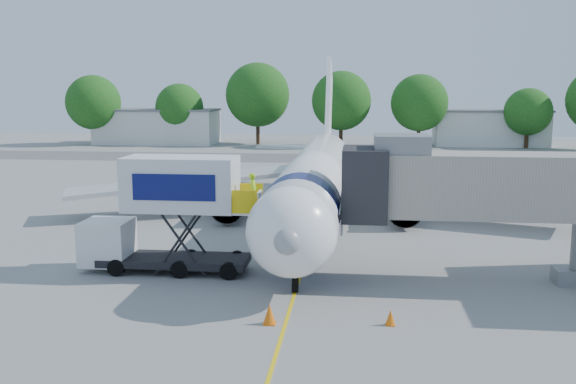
# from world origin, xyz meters

# --- Properties ---
(ground) EXTENTS (160.00, 160.00, 0.00)m
(ground) POSITION_xyz_m (0.00, 0.00, 0.00)
(ground) COLOR gray
(ground) RESTS_ON ground
(guidance_line) EXTENTS (0.15, 70.00, 0.01)m
(guidance_line) POSITION_xyz_m (0.00, 0.00, 0.01)
(guidance_line) COLOR yellow
(guidance_line) RESTS_ON ground
(taxiway_strip) EXTENTS (120.00, 10.00, 0.01)m
(taxiway_strip) POSITION_xyz_m (0.00, 42.00, 0.00)
(taxiway_strip) COLOR #59595B
(taxiway_strip) RESTS_ON ground
(aircraft) EXTENTS (34.17, 37.73, 11.35)m
(aircraft) POSITION_xyz_m (0.00, 4.12, 2.95)
(aircraft) COLOR white
(aircraft) RESTS_ON ground
(jet_bridge) EXTENTS (13.90, 3.20, 6.60)m
(jet_bridge) POSITION_xyz_m (7.99, -7.00, 4.34)
(jet_bridge) COLOR #A09789
(jet_bridge) RESTS_ON ground
(catering_hiloader) EXTENTS (8.50, 2.44, 5.50)m
(catering_hiloader) POSITION_xyz_m (-6.27, -7.00, 2.76)
(catering_hiloader) COLOR black
(catering_hiloader) RESTS_ON ground
(ground_tug) EXTENTS (4.25, 2.88, 1.55)m
(ground_tug) POSITION_xyz_m (0.48, -19.62, 0.81)
(ground_tug) COLOR silver
(ground_tug) RESTS_ON ground
(safety_cone_a) EXTENTS (0.37, 0.37, 0.60)m
(safety_cone_a) POSITION_xyz_m (3.87, -12.96, 0.29)
(safety_cone_a) COLOR orange
(safety_cone_a) RESTS_ON ground
(safety_cone_b) EXTENTS (0.49, 0.49, 0.77)m
(safety_cone_b) POSITION_xyz_m (-0.59, -13.33, 0.37)
(safety_cone_b) COLOR orange
(safety_cone_b) RESTS_ON ground
(outbuilding_left) EXTENTS (18.40, 8.40, 5.30)m
(outbuilding_left) POSITION_xyz_m (-28.00, 60.00, 2.66)
(outbuilding_left) COLOR silver
(outbuilding_left) RESTS_ON ground
(outbuilding_right) EXTENTS (16.40, 7.40, 5.30)m
(outbuilding_right) POSITION_xyz_m (22.00, 62.00, 2.66)
(outbuilding_right) COLOR silver
(outbuilding_right) RESTS_ON ground
(tree_a) EXTENTS (8.13, 8.13, 10.36)m
(tree_a) POSITION_xyz_m (-36.79, 57.07, 6.29)
(tree_a) COLOR #382314
(tree_a) RESTS_ON ground
(tree_b) EXTENTS (7.15, 7.15, 9.12)m
(tree_b) POSITION_xyz_m (-24.05, 58.62, 5.53)
(tree_b) COLOR #382314
(tree_b) RESTS_ON ground
(tree_c) EXTENTS (9.58, 9.58, 12.21)m
(tree_c) POSITION_xyz_m (-12.44, 60.21, 7.41)
(tree_c) COLOR #382314
(tree_c) RESTS_ON ground
(tree_d) EXTENTS (8.56, 8.56, 10.91)m
(tree_d) POSITION_xyz_m (0.14, 57.83, 6.62)
(tree_d) COLOR #382314
(tree_d) RESTS_ON ground
(tree_e) EXTENTS (8.19, 8.19, 10.44)m
(tree_e) POSITION_xyz_m (11.34, 58.63, 6.34)
(tree_e) COLOR #382314
(tree_e) RESTS_ON ground
(tree_f) EXTENTS (6.65, 6.65, 8.48)m
(tree_f) POSITION_xyz_m (26.41, 58.19, 5.14)
(tree_f) COLOR #382314
(tree_f) RESTS_ON ground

